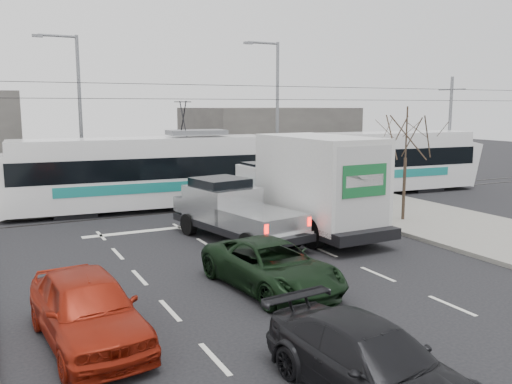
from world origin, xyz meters
name	(u,v)px	position (x,y,z in m)	size (l,w,h in m)	color
ground	(282,257)	(0.00, 0.00, 0.00)	(120.00, 120.00, 0.00)	black
sidewalk_right	(469,229)	(9.00, 0.00, 0.07)	(6.00, 60.00, 0.15)	gray
rails	(186,208)	(0.00, 10.00, 0.01)	(60.00, 1.60, 0.03)	#33302D
building_right	(266,138)	(12.00, 24.00, 2.50)	(12.00, 10.00, 5.00)	#66625D
bare_tree	(406,138)	(7.60, 2.50, 3.79)	(2.40, 2.40, 5.00)	#47382B
traffic_signal	(332,155)	(6.47, 6.50, 2.74)	(0.44, 0.44, 3.60)	black
street_lamp_near	(275,107)	(7.31, 14.00, 5.11)	(2.38, 0.25, 9.00)	slate
street_lamp_far	(77,107)	(-4.19, 16.00, 5.11)	(2.38, 0.25, 9.00)	slate
catenary	(184,132)	(0.00, 10.00, 3.88)	(60.00, 0.20, 7.00)	black
tram	(268,166)	(4.87, 10.20, 1.90)	(26.40, 4.57, 5.36)	white
silver_pickup	(232,210)	(-0.49, 3.14, 1.16)	(3.32, 6.70, 2.33)	black
box_truck	(309,185)	(2.74, 2.67, 1.98)	(2.98, 8.09, 4.00)	black
navy_pickup	(333,197)	(5.62, 5.10, 0.93)	(3.32, 4.77, 1.89)	black
green_car	(272,266)	(-1.89, -2.71, 0.69)	(2.28, 4.95, 1.38)	black
red_car	(87,308)	(-7.18, -4.05, 0.80)	(1.90, 4.72, 1.61)	maroon
dark_car	(371,363)	(-3.10, -8.66, 0.68)	(1.90, 4.68, 1.36)	black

